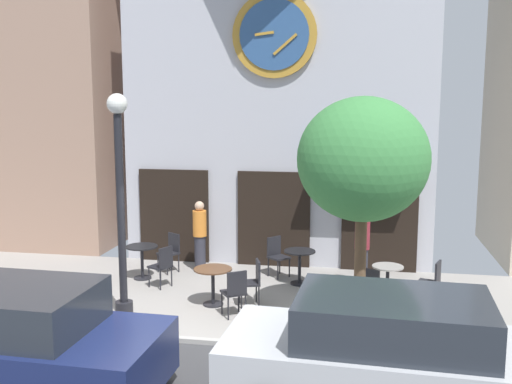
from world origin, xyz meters
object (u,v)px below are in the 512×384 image
object	(u,v)px
cafe_chair_right_end	(277,253)
cafe_chair_curbside	(253,279)
cafe_chair_mid_row	(373,287)
parked_car_silver	(392,356)
street_lamp	(121,208)
pedestrian_maroon	(362,248)
cafe_chair_near_tree	(235,290)
pedestrian_orange	(200,235)
cafe_chair_under_awning	(171,249)
parked_car_navy	(5,342)
cafe_table_center_left	(300,261)
cafe_chair_left_end	(432,280)
cafe_table_leftmost	(142,255)
cafe_table_near_curb	(388,278)
cafe_table_rightmost	(213,278)
street_tree	(363,160)
cafe_chair_by_entrance	(163,264)

from	to	relation	value
cafe_chair_right_end	cafe_chair_curbside	bearing A→B (deg)	-94.78
cafe_chair_mid_row	parked_car_silver	world-z (taller)	parked_car_silver
street_lamp	pedestrian_maroon	world-z (taller)	street_lamp
cafe_chair_right_end	parked_car_silver	world-z (taller)	parked_car_silver
cafe_chair_near_tree	pedestrian_orange	bearing A→B (deg)	117.21
cafe_chair_under_awning	pedestrian_maroon	bearing A→B (deg)	-5.69
cafe_chair_curbside	pedestrian_maroon	size ratio (longest dim) A/B	0.54
parked_car_navy	parked_car_silver	bearing A→B (deg)	5.15
cafe_chair_near_tree	parked_car_navy	world-z (taller)	parked_car_navy
cafe_table_center_left	cafe_chair_left_end	world-z (taller)	cafe_chair_left_end
cafe_table_center_left	cafe_chair_curbside	distance (m)	1.69
cafe_chair_under_awning	cafe_chair_near_tree	bearing A→B (deg)	-51.68
cafe_table_leftmost	cafe_chair_near_tree	distance (m)	3.26
cafe_chair_right_end	cafe_chair_near_tree	size ratio (longest dim) A/B	1.00
cafe_table_near_curb	cafe_chair_left_end	distance (m)	0.86
cafe_table_rightmost	cafe_chair_under_awning	bearing A→B (deg)	126.47
pedestrian_orange	street_tree	bearing A→B (deg)	-39.62
pedestrian_maroon	cafe_table_rightmost	bearing A→B (deg)	-150.07
cafe_chair_left_end	cafe_chair_mid_row	distance (m)	1.34
cafe_chair_left_end	pedestrian_orange	world-z (taller)	pedestrian_orange
cafe_table_leftmost	cafe_chair_curbside	world-z (taller)	cafe_chair_curbside
cafe_table_rightmost	cafe_table_center_left	xyz separation A→B (m)	(1.53, 1.65, -0.02)
cafe_table_center_left	cafe_chair_right_end	size ratio (longest dim) A/B	0.83
street_lamp	cafe_chair_by_entrance	world-z (taller)	street_lamp
cafe_table_near_curb	cafe_chair_under_awning	xyz separation A→B (m)	(-4.92, 1.26, 0.05)
cafe_table_center_left	cafe_table_near_curb	distance (m)	2.02
cafe_chair_by_entrance	street_lamp	bearing A→B (deg)	-91.77
cafe_chair_under_awning	parked_car_navy	size ratio (longest dim) A/B	0.21
cafe_table_rightmost	cafe_chair_right_end	distance (m)	2.37
cafe_chair_near_tree	pedestrian_orange	world-z (taller)	pedestrian_orange
cafe_chair_by_entrance	cafe_chair_left_end	bearing A→B (deg)	-1.90
cafe_table_leftmost	cafe_table_near_curb	xyz separation A→B (m)	(5.38, -0.60, -0.06)
cafe_table_rightmost	cafe_chair_mid_row	distance (m)	3.08
cafe_chair_left_end	parked_car_silver	bearing A→B (deg)	-102.82
cafe_table_leftmost	cafe_table_near_curb	world-z (taller)	cafe_table_leftmost
cafe_chair_mid_row	cafe_table_leftmost	bearing A→B (deg)	164.42
street_lamp	pedestrian_maroon	xyz separation A→B (m)	(4.25, 2.75, -1.22)
cafe_chair_left_end	parked_car_silver	distance (m)	4.40
cafe_chair_left_end	pedestrian_maroon	distance (m)	1.69
street_lamp	parked_car_navy	bearing A→B (deg)	-99.10
cafe_table_near_curb	pedestrian_orange	size ratio (longest dim) A/B	0.44
cafe_chair_by_entrance	cafe_chair_mid_row	world-z (taller)	same
cafe_chair_left_end	pedestrian_maroon	xyz separation A→B (m)	(-1.36, 0.94, 0.33)
cafe_chair_near_tree	parked_car_navy	size ratio (longest dim) A/B	0.21
cafe_chair_right_end	pedestrian_orange	distance (m)	1.85
cafe_chair_curbside	cafe_table_rightmost	bearing A→B (deg)	-170.28
cafe_table_near_curb	parked_car_navy	bearing A→B (deg)	-137.12
cafe_chair_mid_row	pedestrian_orange	xyz separation A→B (m)	(-3.95, 2.21, 0.33)
pedestrian_orange	parked_car_navy	bearing A→B (deg)	-98.95
street_tree	pedestrian_orange	xyz separation A→B (m)	(-3.70, 3.06, -2.13)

